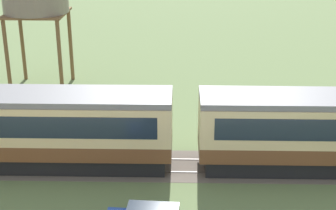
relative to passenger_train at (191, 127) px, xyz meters
The scene contains 2 objects.
passenger_train is the anchor object (origin of this frame).
railway_track 2.26m from the passenger_train, ahead, with size 145.36×3.60×0.04m.
Camera 1 is at (-16.21, -23.00, 12.97)m, focal length 55.00 mm.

